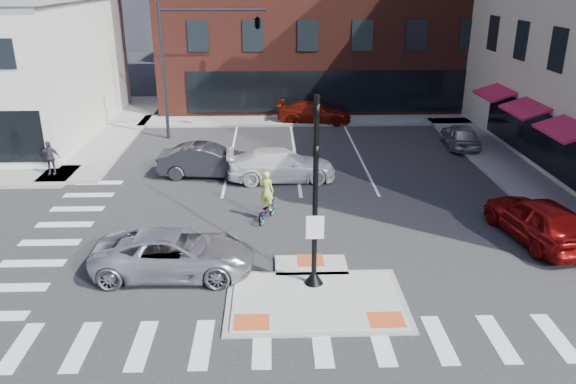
{
  "coord_description": "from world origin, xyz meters",
  "views": [
    {
      "loc": [
        -1.29,
        -15.07,
        9.19
      ],
      "look_at": [
        -0.71,
        3.53,
        2.0
      ],
      "focal_mm": 35.0,
      "sensor_mm": 36.0,
      "label": 1
    }
  ],
  "objects_px": {
    "red_sedan": "(539,219)",
    "cyclist": "(267,204)",
    "pedestrian_b": "(50,158)",
    "bg_car_silver": "(460,136)",
    "bg_car_red": "(314,112)",
    "white_pickup": "(281,165)",
    "silver_suv": "(174,253)",
    "bg_car_dark": "(208,161)"
  },
  "relations": [
    {
      "from": "white_pickup",
      "to": "cyclist",
      "type": "bearing_deg",
      "value": 168.63
    },
    {
      "from": "silver_suv",
      "to": "bg_car_silver",
      "type": "distance_m",
      "value": 19.94
    },
    {
      "from": "bg_car_red",
      "to": "red_sedan",
      "type": "bearing_deg",
      "value": -150.61
    },
    {
      "from": "bg_car_dark",
      "to": "cyclist",
      "type": "height_order",
      "value": "cyclist"
    },
    {
      "from": "bg_car_silver",
      "to": "bg_car_red",
      "type": "distance_m",
      "value": 9.88
    },
    {
      "from": "silver_suv",
      "to": "red_sedan",
      "type": "distance_m",
      "value": 13.16
    },
    {
      "from": "red_sedan",
      "to": "cyclist",
      "type": "xyz_separation_m",
      "value": [
        -10.0,
        2.14,
        -0.14
      ]
    },
    {
      "from": "bg_car_dark",
      "to": "bg_car_silver",
      "type": "bearing_deg",
      "value": -67.55
    },
    {
      "from": "silver_suv",
      "to": "pedestrian_b",
      "type": "distance_m",
      "value": 12.28
    },
    {
      "from": "pedestrian_b",
      "to": "bg_car_red",
      "type": "bearing_deg",
      "value": 33.99
    },
    {
      "from": "red_sedan",
      "to": "cyclist",
      "type": "bearing_deg",
      "value": -21.6
    },
    {
      "from": "silver_suv",
      "to": "bg_car_red",
      "type": "height_order",
      "value": "silver_suv"
    },
    {
      "from": "bg_car_red",
      "to": "cyclist",
      "type": "bearing_deg",
      "value": 177.43
    },
    {
      "from": "bg_car_dark",
      "to": "white_pickup",
      "type": "bearing_deg",
      "value": -96.08
    },
    {
      "from": "red_sedan",
      "to": "pedestrian_b",
      "type": "bearing_deg",
      "value": -29.98
    },
    {
      "from": "pedestrian_b",
      "to": "bg_car_dark",
      "type": "bearing_deg",
      "value": -4.26
    },
    {
      "from": "silver_suv",
      "to": "cyclist",
      "type": "height_order",
      "value": "cyclist"
    },
    {
      "from": "red_sedan",
      "to": "bg_car_silver",
      "type": "xyz_separation_m",
      "value": [
        1.0,
        12.12,
        -0.16
      ]
    },
    {
      "from": "bg_car_red",
      "to": "silver_suv",
      "type": "bearing_deg",
      "value": 171.57
    },
    {
      "from": "bg_car_dark",
      "to": "silver_suv",
      "type": "bearing_deg",
      "value": -176.59
    },
    {
      "from": "white_pickup",
      "to": "cyclist",
      "type": "relative_size",
      "value": 2.49
    },
    {
      "from": "bg_car_silver",
      "to": "bg_car_red",
      "type": "xyz_separation_m",
      "value": [
        -7.91,
        5.92,
        0.03
      ]
    },
    {
      "from": "bg_car_dark",
      "to": "bg_car_red",
      "type": "relative_size",
      "value": 0.98
    },
    {
      "from": "red_sedan",
      "to": "pedestrian_b",
      "type": "distance_m",
      "value": 21.88
    },
    {
      "from": "bg_car_silver",
      "to": "bg_car_red",
      "type": "bearing_deg",
      "value": -32.97
    },
    {
      "from": "white_pickup",
      "to": "bg_car_silver",
      "type": "height_order",
      "value": "white_pickup"
    },
    {
      "from": "white_pickup",
      "to": "cyclist",
      "type": "height_order",
      "value": "cyclist"
    },
    {
      "from": "bg_car_dark",
      "to": "cyclist",
      "type": "xyz_separation_m",
      "value": [
        2.87,
        -5.39,
        -0.09
      ]
    },
    {
      "from": "red_sedan",
      "to": "cyclist",
      "type": "distance_m",
      "value": 10.23
    },
    {
      "from": "bg_car_dark",
      "to": "bg_car_silver",
      "type": "xyz_separation_m",
      "value": [
        13.87,
        4.58,
        -0.11
      ]
    },
    {
      "from": "white_pickup",
      "to": "pedestrian_b",
      "type": "xyz_separation_m",
      "value": [
        -11.17,
        0.75,
        0.23
      ]
    },
    {
      "from": "silver_suv",
      "to": "pedestrian_b",
      "type": "bearing_deg",
      "value": 38.77
    },
    {
      "from": "white_pickup",
      "to": "bg_car_dark",
      "type": "height_order",
      "value": "bg_car_dark"
    },
    {
      "from": "white_pickup",
      "to": "pedestrian_b",
      "type": "bearing_deg",
      "value": 82.78
    },
    {
      "from": "bg_car_red",
      "to": "white_pickup",
      "type": "bearing_deg",
      "value": 176.17
    },
    {
      "from": "cyclist",
      "to": "red_sedan",
      "type": "bearing_deg",
      "value": -169.25
    },
    {
      "from": "bg_car_silver",
      "to": "cyclist",
      "type": "distance_m",
      "value": 14.85
    },
    {
      "from": "red_sedan",
      "to": "pedestrian_b",
      "type": "relative_size",
      "value": 2.96
    },
    {
      "from": "cyclist",
      "to": "pedestrian_b",
      "type": "distance_m",
      "value": 11.86
    },
    {
      "from": "white_pickup",
      "to": "bg_car_dark",
      "type": "xyz_separation_m",
      "value": [
        -3.54,
        0.64,
        0.03
      ]
    },
    {
      "from": "bg_car_red",
      "to": "pedestrian_b",
      "type": "bearing_deg",
      "value": 135.81
    },
    {
      "from": "bg_car_dark",
      "to": "pedestrian_b",
      "type": "relative_size",
      "value": 2.86
    }
  ]
}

